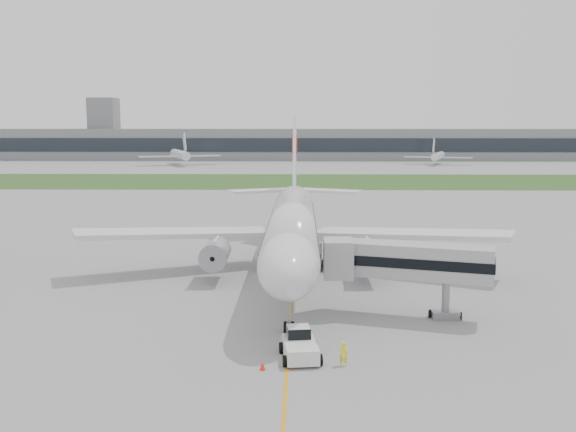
{
  "coord_description": "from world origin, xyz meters",
  "views": [
    {
      "loc": [
        0.95,
        -64.41,
        16.59
      ],
      "look_at": [
        -0.42,
        2.0,
        6.95
      ],
      "focal_mm": 40.0,
      "sensor_mm": 36.0,
      "label": 1
    }
  ],
  "objects_px": {
    "pushback_tug": "(300,345)",
    "jet_bridge": "(402,261)",
    "airliner": "(292,224)",
    "ground_crew_near": "(343,354)"
  },
  "relations": [
    {
      "from": "pushback_tug",
      "to": "jet_bridge",
      "type": "distance_m",
      "value": 13.78
    },
    {
      "from": "jet_bridge",
      "to": "pushback_tug",
      "type": "bearing_deg",
      "value": -114.48
    },
    {
      "from": "airliner",
      "to": "pushback_tug",
      "type": "xyz_separation_m",
      "value": [
        0.88,
        -25.43,
        -4.71
      ]
    },
    {
      "from": "airliner",
      "to": "pushback_tug",
      "type": "distance_m",
      "value": 25.88
    },
    {
      "from": "pushback_tug",
      "to": "ground_crew_near",
      "type": "distance_m",
      "value": 3.37
    },
    {
      "from": "jet_bridge",
      "to": "airliner",
      "type": "bearing_deg",
      "value": 138.24
    },
    {
      "from": "ground_crew_near",
      "to": "airliner",
      "type": "bearing_deg",
      "value": -77.58
    },
    {
      "from": "airliner",
      "to": "pushback_tug",
      "type": "relative_size",
      "value": 12.61
    },
    {
      "from": "ground_crew_near",
      "to": "jet_bridge",
      "type": "bearing_deg",
      "value": -112.05
    },
    {
      "from": "jet_bridge",
      "to": "ground_crew_near",
      "type": "relative_size",
      "value": 8.19
    }
  ]
}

